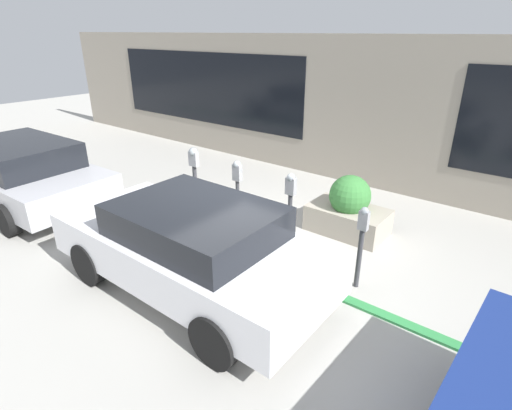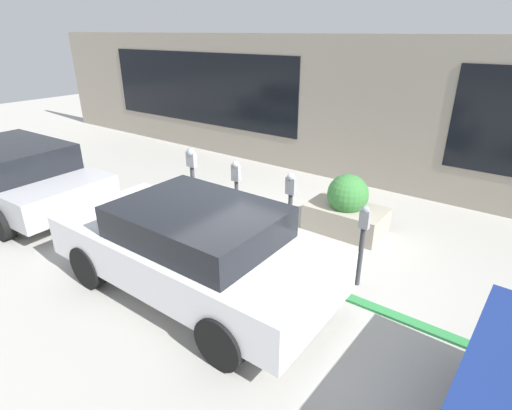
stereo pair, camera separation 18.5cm
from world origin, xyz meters
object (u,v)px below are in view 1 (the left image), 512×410
Objects in this scene: parking_meter_fourth at (195,174)px; planter_box at (348,210)px; parked_car_rear at (20,171)px; parked_car_middle at (191,245)px; parking_meter_nearest at (362,238)px; parking_meter_middle at (237,188)px; parking_meter_second at (290,205)px.

parking_meter_fourth is 2.98m from planter_box.
planter_box is at bearing -155.52° from parked_car_rear.
parked_car_middle reaches higher than planter_box.
parked_car_middle reaches higher than parking_meter_nearest.
parked_car_rear reaches higher than parking_meter_nearest.
parked_car_rear is (6.29, 3.18, 0.28)m from planter_box.
parked_car_rear reaches higher than planter_box.
parking_meter_middle is at bearing 47.59° from planter_box.
parking_meter_second is 1.07× the size of planter_box.
parking_meter_nearest is 2.35m from parking_meter_middle.
planter_box is at bearing -107.26° from parked_car_middle.
parking_meter_middle is at bearing -73.70° from parked_car_middle.
parked_car_middle is at bearing 178.43° from parked_car_rear.
parked_car_rear is at bearing 22.93° from parking_meter_fourth.
parked_car_middle is at bearing 134.64° from parking_meter_fourth.
parking_meter_fourth is 2.20m from parked_car_middle.
parked_car_middle is (1.87, 1.57, -0.07)m from parking_meter_nearest.
parking_meter_second is 1.02× the size of parking_meter_middle.
parking_meter_middle reaches higher than parked_car_middle.
parked_car_rear is at bearing 0.29° from parked_car_middle.
parking_meter_nearest is at bearing -179.64° from parking_meter_fourth.
parking_meter_nearest reaches higher than planter_box.
parking_meter_fourth reaches higher than parking_meter_second.
planter_box is at bearing -100.26° from parking_meter_second.
parking_meter_second is 2.19m from parking_meter_fourth.
parked_car_rear is (3.82, 1.62, -0.32)m from parking_meter_fourth.
parking_meter_nearest is 1.24m from parking_meter_second.
parking_meter_fourth is at bearing 0.73° from parking_meter_middle.
parking_meter_fourth is at bearing -45.78° from parked_car_middle.
parked_car_rear is (7.23, 1.64, -0.08)m from parking_meter_nearest.
parked_car_rear is at bearing 26.77° from planter_box.
parking_meter_nearest is 0.90× the size of planter_box.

